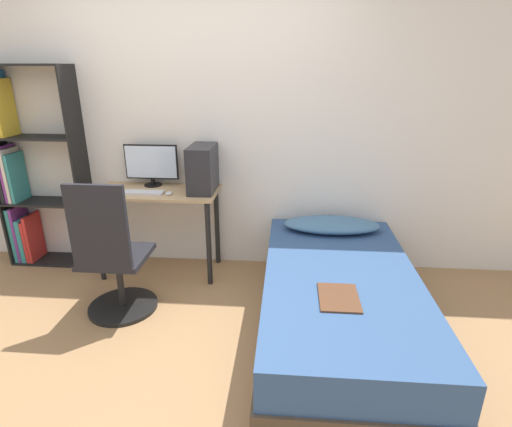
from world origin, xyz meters
TOP-DOWN VIEW (x-y plane):
  - ground_plane at (0.00, 0.00)m, footprint 14.00×14.00m
  - wall_back at (0.00, 1.51)m, footprint 8.00×0.05m
  - desk at (-0.34, 1.24)m, footprint 1.06×0.50m
  - bookshelf at (-1.58, 1.35)m, footprint 0.77×0.28m
  - office_chair at (-0.46, 0.54)m, footprint 0.52×0.52m
  - bed at (1.17, 0.48)m, footprint 1.06×2.02m
  - pillow at (1.17, 1.23)m, footprint 0.81×0.36m
  - magazine at (1.11, 0.16)m, footprint 0.24×0.32m
  - monitor at (-0.41, 1.39)m, footprint 0.47×0.16m
  - keyboard at (-0.44, 1.14)m, footprint 0.39×0.11m
  - pc_tower at (0.07, 1.27)m, footprint 0.21×0.39m
  - mouse at (-0.20, 1.14)m, footprint 0.06×0.09m
  - phone at (-0.78, 1.30)m, footprint 0.07×0.14m

SIDE VIEW (x-z plane):
  - ground_plane at x=0.00m, z-range 0.00..0.00m
  - bed at x=1.17m, z-range 0.00..0.45m
  - office_chair at x=-0.46m, z-range -0.12..0.94m
  - magazine at x=1.11m, z-range 0.45..0.46m
  - pillow at x=1.17m, z-range 0.45..0.56m
  - desk at x=-0.34m, z-range 0.25..1.02m
  - phone at x=-0.78m, z-range 0.77..0.78m
  - keyboard at x=-0.44m, z-range 0.77..0.79m
  - mouse at x=-0.20m, z-range 0.77..0.79m
  - bookshelf at x=-1.58m, z-range -0.04..1.75m
  - pc_tower at x=0.07m, z-range 0.77..1.16m
  - monitor at x=-0.41m, z-range 0.78..1.15m
  - wall_back at x=0.00m, z-range 0.00..2.50m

